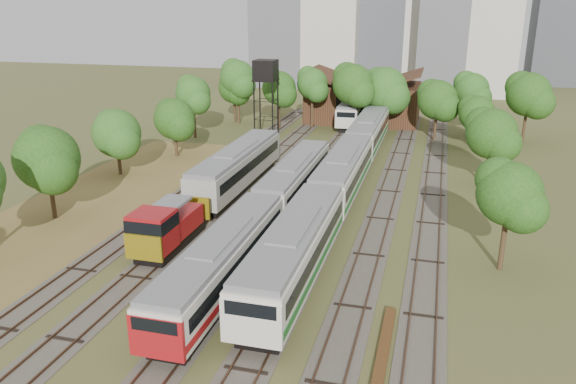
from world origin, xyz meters
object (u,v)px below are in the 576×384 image
(water_tower, at_px, (266,72))
(railcar_red_set, at_px, (265,213))
(railcar_green_set, at_px, (343,174))
(shunter_locomotive, at_px, (165,229))

(water_tower, bearing_deg, railcar_red_set, -72.86)
(railcar_green_set, height_order, shunter_locomotive, railcar_green_set)
(railcar_green_set, bearing_deg, shunter_locomotive, -123.30)
(railcar_red_set, relative_size, railcar_green_set, 0.66)
(shunter_locomotive, relative_size, water_tower, 0.82)
(railcar_red_set, distance_m, shunter_locomotive, 7.47)
(railcar_red_set, xyz_separation_m, railcar_green_set, (4.00, 10.78, 0.21))
(railcar_red_set, bearing_deg, water_tower, 107.14)
(shunter_locomotive, bearing_deg, railcar_red_set, 36.52)
(water_tower, bearing_deg, shunter_locomotive, -83.89)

